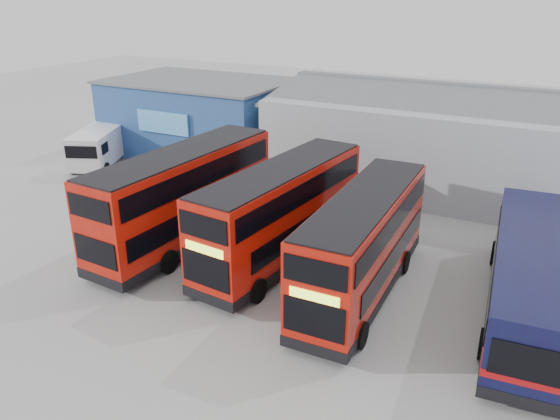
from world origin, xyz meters
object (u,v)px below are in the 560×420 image
Objects in this scene: single_decker_blue at (530,281)px; panel_van at (99,146)px; double_decker_centre at (281,215)px; double_decker_left at (184,199)px; double_decker_right at (363,246)px; office_block at (201,116)px; maintenance_shed at (545,150)px.

panel_van is (-26.66, 6.25, -0.13)m from single_decker_blue.
panel_van is (-16.84, 6.34, -0.74)m from double_decker_centre.
double_decker_right is (8.67, -0.52, -0.18)m from double_decker_left.
office_block reaches higher than double_decker_centre.
maintenance_shed is at bearing -92.72° from single_decker_blue.
office_block reaches higher than single_decker_blue.
double_decker_left is (8.06, -12.66, -0.39)m from office_block.
office_block is 1.28× the size of double_decker_right.
double_decker_centre reaches higher than single_decker_blue.
office_block is at bearing 140.28° from double_decker_right.
maintenance_shed is 3.01× the size of double_decker_centre.
double_decker_left is 14.05m from panel_van.
office_block is 15.01m from double_decker_left.
single_decker_blue is 27.38m from panel_van.
double_decker_centre is (4.63, 0.57, -0.10)m from double_decker_left.
office_block is 25.54m from single_decker_blue.
single_decker_blue is at bearing -173.99° from double_decker_left.
double_decker_centre is at bearing -123.44° from maintenance_shed.
maintenance_shed is 2.74× the size of single_decker_blue.
double_decker_left is at bearing -133.55° from maintenance_shed.
double_decker_centre is at bearing -44.31° from panel_van.
maintenance_shed reaches higher than office_block.
double_decker_centre is 9.85m from single_decker_blue.
office_block is 17.54m from double_decker_centre.
double_decker_left is at bearing -167.48° from double_decker_centre.
double_decker_left reaches higher than single_decker_blue.
double_decker_centre reaches higher than double_decker_right.
double_decker_left is 1.04× the size of double_decker_centre.
double_decker_right is at bearing -38.24° from office_block.
single_decker_blue is at bearing -28.06° from office_block.
office_block is 22.09m from maintenance_shed.
double_decker_right is at bearing 6.74° from single_decker_blue.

